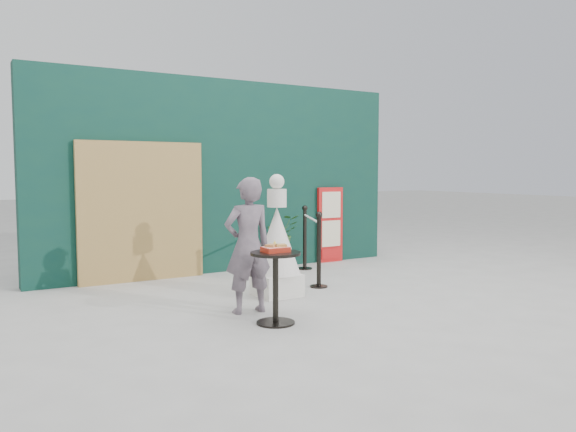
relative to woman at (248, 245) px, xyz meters
The scene contains 10 objects.
ground 1.30m from the woman, 29.36° to the right, with size 60.00×60.00×0.00m, color #ADAAA5.
back_wall 2.88m from the woman, 70.62° to the left, with size 6.00×0.30×3.00m, color #0A3029.
bamboo_fence 2.48m from the woman, 101.11° to the left, with size 1.80×0.08×2.00m, color tan.
woman is the anchor object (origin of this frame).
menu_board 3.73m from the woman, 40.74° to the left, with size 0.50×0.07×1.30m.
statue 0.92m from the woman, 39.57° to the left, with size 0.60×0.60×1.54m.
cafe_table 0.62m from the woman, 86.31° to the right, with size 0.52×0.52×0.75m.
food_basket 0.56m from the woman, 86.08° to the right, with size 0.26×0.19×0.11m.
planter 2.70m from the woman, 51.92° to the left, with size 0.53×0.46×0.89m.
stanchion_barrier 2.25m from the woman, 38.45° to the left, with size 0.84×1.54×1.03m.
Camera 1 is at (-3.70, -5.01, 1.57)m, focal length 35.00 mm.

